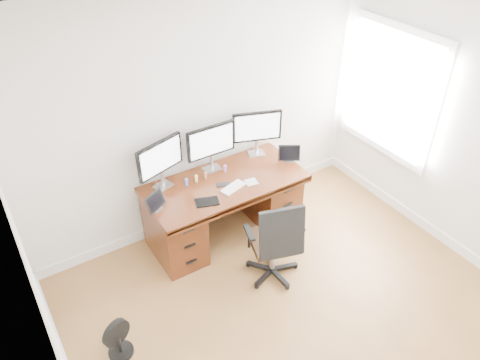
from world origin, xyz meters
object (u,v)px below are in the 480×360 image
floor_fan (118,340)px  keyboard (233,188)px  office_chair (275,253)px  desk (224,206)px  monitor_center (211,143)px

floor_fan → keyboard: 1.80m
office_chair → keyboard: bearing=113.7°
desk → monitor_center: monitor_center is taller
desk → keyboard: bearing=-85.8°
desk → keyboard: size_ratio=6.16×
keyboard → floor_fan: bearing=-173.1°
desk → keyboard: 0.40m
monitor_center → keyboard: (0.01, -0.42, -0.33)m
desk → office_chair: 0.84m
desk → floor_fan: bearing=-151.4°
desk → monitor_center: 0.72m
floor_fan → monitor_center: size_ratio=0.69×
monitor_center → desk: bearing=-90.2°
office_chair → floor_fan: size_ratio=2.58×
desk → monitor_center: size_ratio=3.09×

